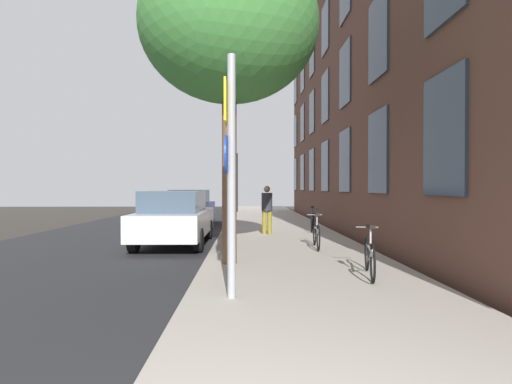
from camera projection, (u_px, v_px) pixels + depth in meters
name	position (u px, v px, depth m)	size (l,w,h in m)	color
ground_plane	(189.00, 230.00, 16.46)	(41.80, 41.80, 0.00)	#332D28
road_asphalt	(137.00, 230.00, 16.41)	(7.00, 38.00, 0.01)	#232326
sidewalk	(275.00, 228.00, 16.54)	(4.20, 38.00, 0.12)	#9E9389
building_facade	(341.00, 65.00, 16.04)	(0.56, 27.00, 13.19)	#513328
sign_post	(230.00, 162.00, 5.86)	(0.16, 0.60, 3.53)	gray
traffic_light	(236.00, 172.00, 27.04)	(0.43, 0.24, 3.92)	black
tree_near	(229.00, 27.00, 8.52)	(3.77, 3.77, 6.61)	brown
bicycle_0	(370.00, 256.00, 7.28)	(0.51, 1.69, 0.95)	black
bicycle_1	(316.00, 234.00, 10.73)	(0.42, 1.73, 0.96)	black
bicycle_2	(312.00, 221.00, 14.96)	(0.52, 1.64, 0.93)	black
pedestrian_0	(267.00, 207.00, 14.01)	(0.44, 0.44, 1.67)	olive
car_0	(175.00, 217.00, 12.02)	(1.93, 4.44, 1.62)	#B7B7BC
car_1	(190.00, 207.00, 18.97)	(2.01, 4.05, 1.62)	navy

